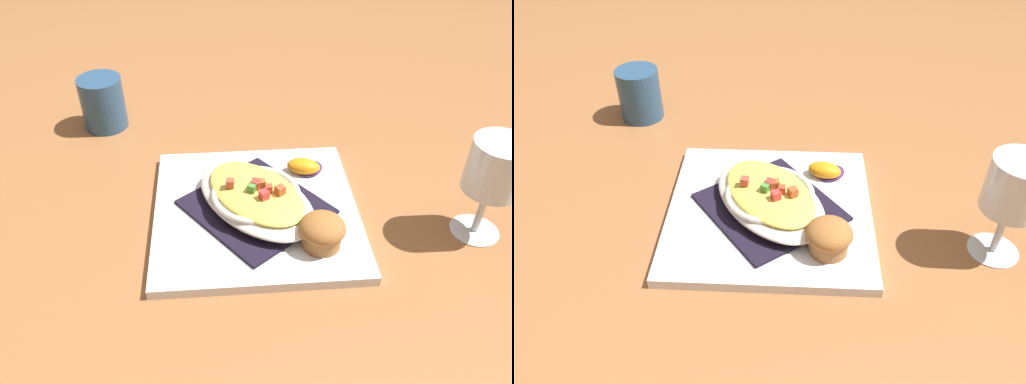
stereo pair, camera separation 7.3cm
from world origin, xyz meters
TOP-DOWN VIEW (x-y plane):
  - ground_plane at (0.00, 0.00)m, footprint 2.60×2.60m
  - square_plate at (0.00, 0.00)m, footprint 0.33×0.33m
  - folded_napkin at (0.00, 0.00)m, footprint 0.23×0.23m
  - gratin_dish at (-0.00, -0.00)m, footprint 0.24×0.21m
  - muffin at (-0.09, -0.07)m, footprint 0.06×0.06m
  - orange_garnish at (0.07, -0.09)m, footprint 0.06×0.07m
  - coffee_mug at (0.30, 0.21)m, footprint 0.11×0.08m
  - stemmed_glass at (-0.10, -0.30)m, footprint 0.08×0.08m

SIDE VIEW (x-z plane):
  - ground_plane at x=0.00m, z-range 0.00..0.00m
  - square_plate at x=0.00m, z-range 0.00..0.01m
  - folded_napkin at x=0.00m, z-range 0.01..0.02m
  - orange_garnish at x=0.07m, z-range 0.01..0.04m
  - gratin_dish at x=0.00m, z-range 0.01..0.06m
  - muffin at x=-0.09m, z-range 0.02..0.06m
  - coffee_mug at x=0.30m, z-range 0.00..0.09m
  - stemmed_glass at x=-0.10m, z-range 0.03..0.18m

